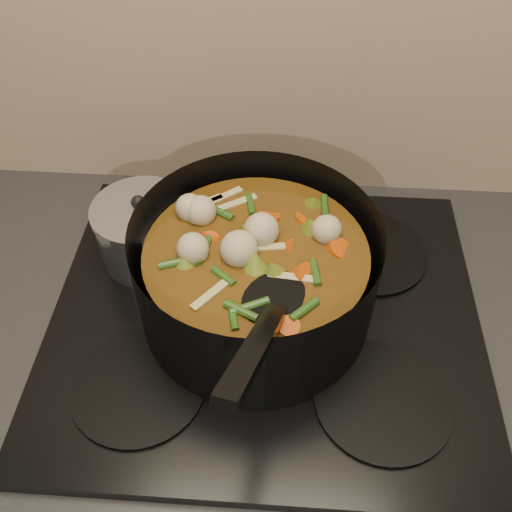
{
  "coord_description": "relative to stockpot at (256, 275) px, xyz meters",
  "views": [
    {
      "loc": [
        0.02,
        1.43,
        1.6
      ],
      "look_at": [
        -0.01,
        1.94,
        1.05
      ],
      "focal_mm": 40.0,
      "sensor_mm": 36.0,
      "label": 1
    }
  ],
  "objects": [
    {
      "name": "saucepan",
      "position": [
        -0.18,
        0.1,
        -0.03
      ],
      "size": [
        0.15,
        0.15,
        0.12
      ],
      "rotation": [
        0.0,
        0.0,
        0.05
      ],
      "color": "silver",
      "rests_on": "stovetop"
    },
    {
      "name": "counter",
      "position": [
        0.01,
        -0.01,
        -0.55
      ],
      "size": [
        2.64,
        0.64,
        0.91
      ],
      "color": "brown",
      "rests_on": "ground"
    },
    {
      "name": "stovetop",
      "position": [
        0.01,
        -0.01,
        -0.09
      ],
      "size": [
        0.62,
        0.54,
        0.03
      ],
      "color": "black",
      "rests_on": "counter"
    },
    {
      "name": "stockpot",
      "position": [
        0.0,
        0.0,
        0.0
      ],
      "size": [
        0.43,
        0.5,
        0.24
      ],
      "rotation": [
        0.0,
        0.0,
        -0.41
      ],
      "color": "black",
      "rests_on": "stovetop"
    }
  ]
}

